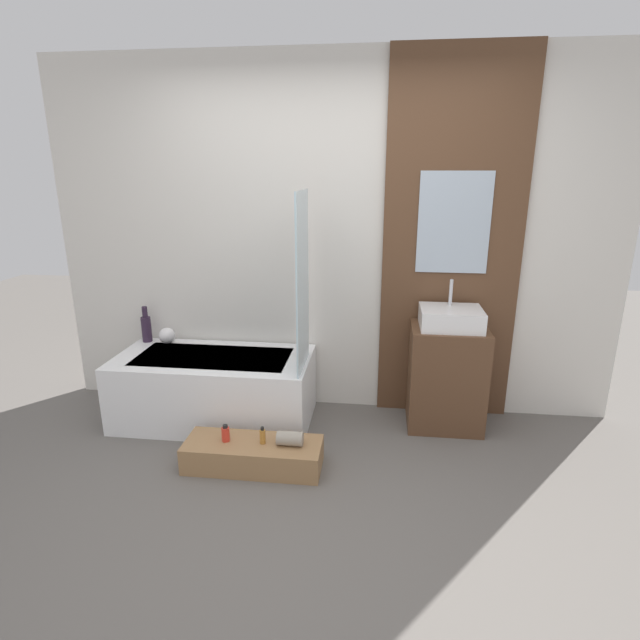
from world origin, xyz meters
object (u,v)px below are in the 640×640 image
object	(u,v)px
bathtub	(215,388)
bottle_soap_primary	(226,434)
sink	(451,318)
vase_round_light	(167,336)
bottle_soap_secondary	(263,436)
vase_tall_dark	(146,327)
wooden_step_bench	(253,455)

from	to	relation	value
bathtub	bottle_soap_primary	world-z (taller)	bathtub
bathtub	sink	xyz separation A→B (m)	(1.69, 0.12, 0.57)
bathtub	bottle_soap_primary	distance (m)	0.64
vase_round_light	bottle_soap_primary	world-z (taller)	vase_round_light
vase_round_light	bottle_soap_secondary	world-z (taller)	vase_round_light
sink	vase_tall_dark	distance (m)	2.32
sink	bottle_soap_primary	xyz separation A→B (m)	(-1.42, -0.71, -0.60)
wooden_step_bench	bathtub	bearing A→B (deg)	126.40
bathtub	vase_round_light	bearing A→B (deg)	151.94
sink	vase_round_light	world-z (taller)	sink
wooden_step_bench	bottle_soap_primary	distance (m)	0.22
vase_tall_dark	bottle_soap_primary	bearing A→B (deg)	-43.91
wooden_step_bench	bottle_soap_primary	world-z (taller)	bottle_soap_primary
vase_round_light	wooden_step_bench	bearing A→B (deg)	-43.19
vase_tall_dark	bottle_soap_secondary	xyz separation A→B (m)	(1.12, -0.85, -0.40)
sink	vase_tall_dark	world-z (taller)	sink
vase_tall_dark	vase_round_light	distance (m)	0.19
vase_tall_dark	wooden_step_bench	bearing A→B (deg)	-38.86
bathtub	vase_tall_dark	distance (m)	0.77
wooden_step_bench	sink	bearing A→B (deg)	29.62
vase_round_light	bottle_soap_primary	bearing A→B (deg)	-49.41
bottle_soap_primary	bottle_soap_secondary	xyz separation A→B (m)	(0.24, -0.00, 0.00)
bottle_soap_secondary	sink	bearing A→B (deg)	30.94
wooden_step_bench	sink	distance (m)	1.62
sink	vase_round_light	size ratio (longest dim) A/B	3.36
vase_tall_dark	bottle_soap_secondary	world-z (taller)	vase_tall_dark
vase_round_light	bathtub	bearing A→B (deg)	-28.06
bottle_soap_primary	vase_round_light	bearing A→B (deg)	130.59
vase_tall_dark	bottle_soap_primary	xyz separation A→B (m)	(0.88, -0.85, -0.40)
bottle_soap_secondary	vase_round_light	bearing A→B (deg)	138.83
sink	bathtub	bearing A→B (deg)	-175.76
sink	bottle_soap_secondary	xyz separation A→B (m)	(-1.19, -0.71, -0.60)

